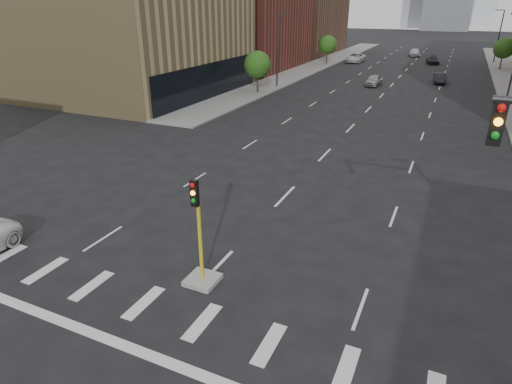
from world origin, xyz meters
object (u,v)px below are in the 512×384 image
Objects in this scene: car_far_left at (355,58)px; car_distant at (415,52)px; median_traffic_signal at (201,261)px; car_near_left at (374,80)px; car_deep_right at (433,60)px; car_mid_right at (440,78)px.

car_distant is (9.03, 14.59, 0.00)m from car_far_left.
median_traffic_signal reaches higher than car_near_left.
car_deep_right is 0.98× the size of car_distant.
median_traffic_signal reaches higher than car_deep_right.
car_deep_right is at bearing -75.35° from car_distant.
car_mid_right is at bearing -46.90° from car_far_left.
car_far_left reaches higher than car_near_left.
car_far_left is at bearing 124.08° from car_mid_right.
car_distant is (1.19, 38.46, 0.11)m from car_near_left.
median_traffic_signal reaches higher than car_mid_right.
car_deep_right is 12.01m from car_distant.
median_traffic_signal is 1.05× the size of car_near_left.
car_deep_right is (3.34, 74.66, -0.29)m from median_traffic_signal.
car_mid_right is at bearing 83.88° from median_traffic_signal.
median_traffic_signal is at bearing -95.71° from car_distant.
car_far_left is (-15.68, 18.21, 0.15)m from car_mid_right.
car_distant is (-0.96, 85.87, -0.15)m from median_traffic_signal.
car_near_left reaches higher than car_mid_right.
median_traffic_signal is 47.45m from car_near_left.
car_mid_right is 0.86× the size of car_deep_right.
car_near_left is at bearing -111.27° from car_deep_right.
median_traffic_signal reaches higher than car_distant.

